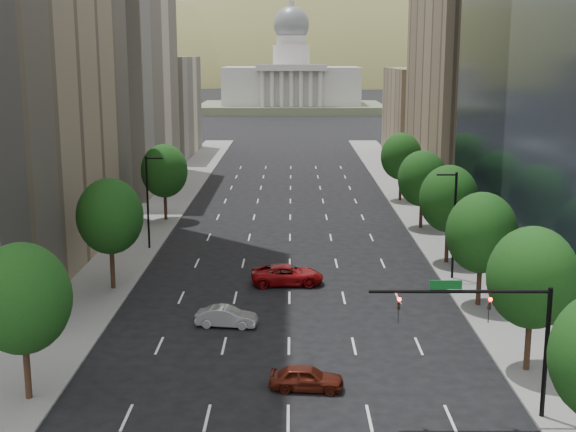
{
  "coord_description": "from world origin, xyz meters",
  "views": [
    {
      "loc": [
        0.17,
        -6.53,
        18.27
      ],
      "look_at": [
        -0.07,
        42.49,
        8.0
      ],
      "focal_mm": 47.98,
      "sensor_mm": 36.0,
      "label": 1
    }
  ],
  "objects_px": {
    "traffic_signal": "(499,323)",
    "car_maroon": "(306,378)",
    "car_red_far": "(287,275)",
    "car_silver": "(227,317)",
    "capitol": "(291,85)"
  },
  "relations": [
    {
      "from": "traffic_signal",
      "to": "car_maroon",
      "type": "distance_m",
      "value": 11.07
    },
    {
      "from": "car_maroon",
      "to": "car_red_far",
      "type": "bearing_deg",
      "value": 8.01
    },
    {
      "from": "traffic_signal",
      "to": "car_silver",
      "type": "xyz_separation_m",
      "value": [
        -14.82,
        13.63,
        -4.48
      ]
    },
    {
      "from": "traffic_signal",
      "to": "car_maroon",
      "type": "xyz_separation_m",
      "value": [
        -9.53,
        3.44,
        -4.47
      ]
    },
    {
      "from": "capitol",
      "to": "car_maroon",
      "type": "distance_m",
      "value": 216.41
    },
    {
      "from": "traffic_signal",
      "to": "car_red_far",
      "type": "height_order",
      "value": "traffic_signal"
    },
    {
      "from": "traffic_signal",
      "to": "car_silver",
      "type": "bearing_deg",
      "value": 137.38
    },
    {
      "from": "capitol",
      "to": "car_red_far",
      "type": "xyz_separation_m",
      "value": [
        -0.18,
        -196.17,
        -7.76
      ]
    },
    {
      "from": "car_silver",
      "to": "car_red_far",
      "type": "height_order",
      "value": "car_red_far"
    },
    {
      "from": "car_maroon",
      "to": "car_silver",
      "type": "distance_m",
      "value": 11.48
    },
    {
      "from": "capitol",
      "to": "car_maroon",
      "type": "relative_size",
      "value": 14.49
    },
    {
      "from": "car_silver",
      "to": "car_red_far",
      "type": "xyz_separation_m",
      "value": [
        4.11,
        9.9,
        0.12
      ]
    },
    {
      "from": "traffic_signal",
      "to": "car_maroon",
      "type": "bearing_deg",
      "value": 160.13
    },
    {
      "from": "car_maroon",
      "to": "car_silver",
      "type": "relative_size",
      "value": 0.99
    },
    {
      "from": "car_maroon",
      "to": "car_red_far",
      "type": "xyz_separation_m",
      "value": [
        -1.18,
        20.09,
        0.11
      ]
    }
  ]
}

